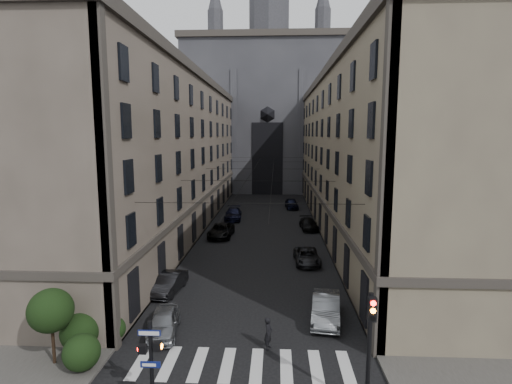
% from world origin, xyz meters
% --- Properties ---
extents(sidewalk_left, '(7.00, 80.00, 0.15)m').
position_xyz_m(sidewalk_left, '(-10.50, 36.00, 0.07)').
color(sidewalk_left, '#383533').
rests_on(sidewalk_left, ground).
extents(sidewalk_right, '(7.00, 80.00, 0.15)m').
position_xyz_m(sidewalk_right, '(10.50, 36.00, 0.07)').
color(sidewalk_right, '#383533').
rests_on(sidewalk_right, ground).
extents(zebra_crossing, '(11.00, 3.20, 0.01)m').
position_xyz_m(zebra_crossing, '(0.00, 5.00, 0.01)').
color(zebra_crossing, beige).
rests_on(zebra_crossing, ground).
extents(building_left, '(13.60, 60.60, 18.85)m').
position_xyz_m(building_left, '(-13.44, 36.00, 9.34)').
color(building_left, '#51483E').
rests_on(building_left, ground).
extents(building_right, '(13.60, 60.60, 18.85)m').
position_xyz_m(building_right, '(13.44, 36.00, 9.34)').
color(building_right, brown).
rests_on(building_right, ground).
extents(gothic_tower, '(35.00, 23.00, 58.00)m').
position_xyz_m(gothic_tower, '(0.00, 74.96, 17.80)').
color(gothic_tower, '#2D2D33').
rests_on(gothic_tower, ground).
extents(pedestrian_signal_left, '(1.02, 0.38, 4.00)m').
position_xyz_m(pedestrian_signal_left, '(-3.51, 1.50, 2.32)').
color(pedestrian_signal_left, black).
rests_on(pedestrian_signal_left, ground).
extents(traffic_light_right, '(0.34, 0.50, 5.20)m').
position_xyz_m(traffic_light_right, '(5.60, 1.92, 3.29)').
color(traffic_light_right, black).
rests_on(traffic_light_right, ground).
extents(shrub_cluster, '(3.90, 4.40, 3.90)m').
position_xyz_m(shrub_cluster, '(-8.72, 5.01, 1.80)').
color(shrub_cluster, black).
rests_on(shrub_cluster, sidewalk_left).
extents(tram_wires, '(14.00, 60.00, 0.43)m').
position_xyz_m(tram_wires, '(0.00, 35.63, 7.25)').
color(tram_wires, black).
rests_on(tram_wires, ground).
extents(car_left_near, '(2.22, 4.39, 1.43)m').
position_xyz_m(car_left_near, '(-4.87, 8.00, 0.72)').
color(car_left_near, gray).
rests_on(car_left_near, ground).
extents(car_left_midnear, '(2.02, 4.51, 1.44)m').
position_xyz_m(car_left_midnear, '(-6.20, 14.19, 0.72)').
color(car_left_midnear, black).
rests_on(car_left_midnear, ground).
extents(car_left_midfar, '(2.76, 5.54, 1.51)m').
position_xyz_m(car_left_midfar, '(-4.58, 30.59, 0.75)').
color(car_left_midfar, black).
rests_on(car_left_midfar, ground).
extents(car_left_far, '(2.48, 5.53, 1.57)m').
position_xyz_m(car_left_far, '(-4.20, 40.16, 0.79)').
color(car_left_far, black).
rests_on(car_left_far, ground).
extents(car_right_near, '(2.33, 5.05, 1.60)m').
position_xyz_m(car_right_near, '(4.87, 10.25, 0.80)').
color(car_right_near, slate).
rests_on(car_right_near, ground).
extents(car_right_midnear, '(2.34, 4.82, 1.32)m').
position_xyz_m(car_right_midnear, '(4.54, 21.55, 0.66)').
color(car_right_midnear, black).
rests_on(car_right_midnear, ground).
extents(car_right_midfar, '(2.28, 4.83, 1.36)m').
position_xyz_m(car_right_midfar, '(5.76, 34.73, 0.68)').
color(car_right_midfar, black).
rests_on(car_right_midfar, ground).
extents(car_right_far, '(2.21, 4.77, 1.58)m').
position_xyz_m(car_right_far, '(4.20, 48.97, 0.79)').
color(car_right_far, black).
rests_on(car_right_far, ground).
extents(pedestrian, '(0.58, 0.74, 1.79)m').
position_xyz_m(pedestrian, '(1.31, 6.66, 0.89)').
color(pedestrian, black).
rests_on(pedestrian, ground).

